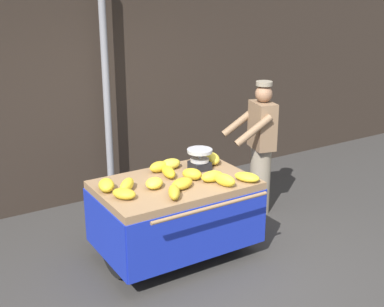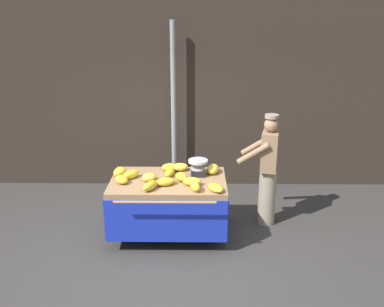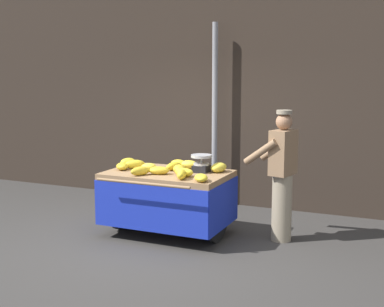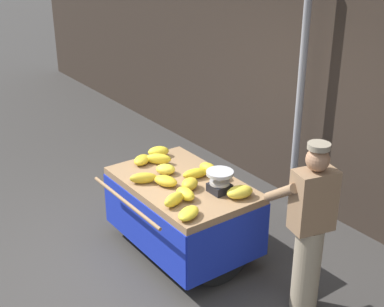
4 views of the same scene
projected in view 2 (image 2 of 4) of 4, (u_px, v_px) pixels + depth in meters
The scene contains 20 objects.
ground_plane at pixel (165, 256), 5.63m from camera, with size 60.00×60.00×0.00m, color #383533.
back_wall at pixel (173, 86), 7.54m from camera, with size 16.00×0.24×3.67m, color #332821.
street_pole at pixel (174, 109), 7.33m from camera, with size 0.09×0.09×2.98m, color gray.
banana_cart at pixel (168, 195), 5.97m from camera, with size 1.64×1.25×0.87m.
weighing_scale at pixel (198, 168), 6.02m from camera, with size 0.28×0.28×0.24m.
banana_bunch_0 at pixel (150, 186), 5.54m from camera, with size 0.11×0.29×0.12m, color gold.
banana_bunch_1 at pixel (131, 175), 5.92m from camera, with size 0.11×0.29×0.12m, color yellow.
banana_bunch_2 at pixel (120, 172), 6.03m from camera, with size 0.16×0.25×0.12m, color yellow.
banana_bunch_3 at pixel (170, 172), 6.03m from camera, with size 0.12×0.29×0.11m, color gold.
banana_bunch_4 at pixel (216, 188), 5.52m from camera, with size 0.16×0.28×0.09m, color yellow.
banana_bunch_5 at pixel (165, 182), 5.70m from camera, with size 0.16×0.27×0.10m, color gold.
banana_bunch_6 at pixel (149, 177), 5.85m from camera, with size 0.17×0.21×0.11m, color yellow.
banana_bunch_7 at pixel (122, 179), 5.78m from camera, with size 0.16×0.24×0.10m, color gold.
banana_bunch_8 at pixel (213, 169), 6.12m from camera, with size 0.17×0.28×0.13m, color yellow.
banana_bunch_9 at pixel (181, 177), 5.84m from camera, with size 0.16×0.22×0.12m, color gold.
banana_bunch_10 at pixel (169, 167), 6.21m from camera, with size 0.14×0.23×0.12m, color gold.
banana_bunch_11 at pixel (180, 167), 6.22m from camera, with size 0.16×0.25×0.11m, color yellow.
banana_bunch_12 at pixel (195, 186), 5.53m from camera, with size 0.11×0.26×0.13m, color yellow.
banana_bunch_13 at pixel (192, 181), 5.69m from camera, with size 0.14×0.25×0.11m, color yellow.
vendor_person at pixel (268, 170), 6.26m from camera, with size 0.66×0.61×1.71m.
Camera 2 is at (0.41, -4.89, 3.10)m, focal length 39.45 mm.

